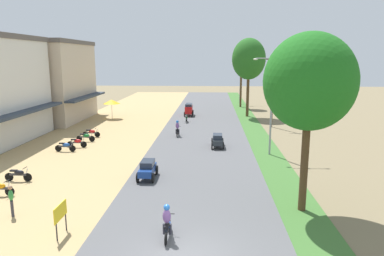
# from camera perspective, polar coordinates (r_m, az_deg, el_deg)

# --- Properties ---
(shophouse_mid) EXTENTS (10.19, 11.63, 10.10)m
(shophouse_mid) POSITION_cam_1_polar(r_m,az_deg,el_deg) (49.21, -22.15, 6.97)
(shophouse_mid) COLOR #C6B299
(shophouse_mid) RESTS_ON ground
(parked_motorbike_second) EXTENTS (1.80, 0.54, 0.94)m
(parked_motorbike_second) POSITION_cam_1_polar(r_m,az_deg,el_deg) (25.84, -26.01, -6.64)
(parked_motorbike_second) COLOR black
(parked_motorbike_second) RESTS_ON dirt_shoulder
(parked_motorbike_third) EXTENTS (1.80, 0.54, 0.94)m
(parked_motorbike_third) POSITION_cam_1_polar(r_m,az_deg,el_deg) (32.32, -19.57, -2.73)
(parked_motorbike_third) COLOR black
(parked_motorbike_third) RESTS_ON dirt_shoulder
(parked_motorbike_fourth) EXTENTS (1.80, 0.54, 0.94)m
(parked_motorbike_fourth) POSITION_cam_1_polar(r_m,az_deg,el_deg) (33.48, -17.90, -2.15)
(parked_motorbike_fourth) COLOR black
(parked_motorbike_fourth) RESTS_ON dirt_shoulder
(parked_motorbike_fifth) EXTENTS (1.80, 0.54, 0.94)m
(parked_motorbike_fifth) POSITION_cam_1_polar(r_m,az_deg,el_deg) (35.57, -16.63, -1.32)
(parked_motorbike_fifth) COLOR black
(parked_motorbike_fifth) RESTS_ON dirt_shoulder
(parked_motorbike_sixth) EXTENTS (1.80, 0.54, 0.94)m
(parked_motorbike_sixth) POSITION_cam_1_polar(r_m,az_deg,el_deg) (37.38, -15.78, -0.68)
(parked_motorbike_sixth) COLOR black
(parked_motorbike_sixth) RESTS_ON dirt_shoulder
(street_signboard) EXTENTS (0.06, 1.30, 1.50)m
(street_signboard) POSITION_cam_1_polar(r_m,az_deg,el_deg) (17.37, -20.30, -12.75)
(street_signboard) COLOR #262628
(street_signboard) RESTS_ON dirt_shoulder
(vendor_umbrella) EXTENTS (2.20, 2.20, 2.52)m
(vendor_umbrella) POSITION_cam_1_polar(r_m,az_deg,el_deg) (47.98, -12.75, 4.13)
(vendor_umbrella) COLOR #99999E
(vendor_umbrella) RESTS_ON dirt_shoulder
(pedestrian_on_shoulder) EXTENTS (0.40, 0.43, 1.62)m
(pedestrian_on_shoulder) POSITION_cam_1_polar(r_m,az_deg,el_deg) (20.42, -26.94, -10.09)
(pedestrian_on_shoulder) COLOR #33333D
(pedestrian_on_shoulder) RESTS_ON dirt_shoulder
(median_tree_nearest) EXTENTS (4.55, 4.55, 9.17)m
(median_tree_nearest) POSITION_cam_1_polar(r_m,az_deg,el_deg) (18.62, 18.29, 6.96)
(median_tree_nearest) COLOR #4C351E
(median_tree_nearest) RESTS_ON median_strip
(median_tree_second) EXTENTS (4.47, 4.47, 10.51)m
(median_tree_second) POSITION_cam_1_polar(r_m,az_deg,el_deg) (49.00, 9.07, 10.83)
(median_tree_second) COLOR #4C351E
(median_tree_second) RESTS_ON median_strip
(median_tree_third) EXTENTS (2.82, 2.82, 9.67)m
(median_tree_third) POSITION_cam_1_polar(r_m,az_deg,el_deg) (58.48, 7.95, 10.95)
(median_tree_third) COLOR #4C351E
(median_tree_third) RESTS_ON median_strip
(streetlamp_near) EXTENTS (3.16, 0.20, 8.01)m
(streetlamp_near) POSITION_cam_1_polar(r_m,az_deg,el_deg) (29.57, 12.63, 4.51)
(streetlamp_near) COLOR gray
(streetlamp_near) RESTS_ON median_strip
(streetlamp_mid) EXTENTS (3.16, 0.20, 7.25)m
(streetlamp_mid) POSITION_cam_1_polar(r_m,az_deg,el_deg) (62.62, 7.72, 7.69)
(streetlamp_mid) COLOR gray
(streetlamp_mid) RESTS_ON median_strip
(utility_pole_near) EXTENTS (1.80, 0.20, 8.29)m
(utility_pole_near) POSITION_cam_1_polar(r_m,az_deg,el_deg) (42.13, 12.81, 5.96)
(utility_pole_near) COLOR brown
(utility_pole_near) RESTS_ON ground
(car_sedan_blue) EXTENTS (1.10, 2.26, 1.19)m
(car_sedan_blue) POSITION_cam_1_polar(r_m,az_deg,el_deg) (23.91, -7.13, -6.46)
(car_sedan_blue) COLOR navy
(car_sedan_blue) RESTS_ON road_strip
(car_sedan_charcoal) EXTENTS (1.10, 2.26, 1.19)m
(car_sedan_charcoal) POSITION_cam_1_polar(r_m,az_deg,el_deg) (31.95, 4.11, -1.91)
(car_sedan_charcoal) COLOR #282D33
(car_sedan_charcoal) RESTS_ON road_strip
(car_van_red) EXTENTS (1.19, 2.41, 1.67)m
(car_van_red) POSITION_cam_1_polar(r_m,az_deg,el_deg) (49.28, -0.51, 3.08)
(car_van_red) COLOR red
(car_van_red) RESTS_ON road_strip
(motorbike_foreground_rider) EXTENTS (0.54, 1.80, 1.66)m
(motorbike_foreground_rider) POSITION_cam_1_polar(r_m,az_deg,el_deg) (16.20, -3.98, -14.82)
(motorbike_foreground_rider) COLOR black
(motorbike_foreground_rider) RESTS_ON road_strip
(motorbike_ahead_second) EXTENTS (0.54, 1.80, 1.66)m
(motorbike_ahead_second) POSITION_cam_1_polar(r_m,az_deg,el_deg) (36.33, -2.33, -0.11)
(motorbike_ahead_second) COLOR black
(motorbike_ahead_second) RESTS_ON road_strip
(motorbike_ahead_third) EXTENTS (0.54, 1.80, 0.94)m
(motorbike_ahead_third) POSITION_cam_1_polar(r_m,az_deg,el_deg) (44.28, -0.88, 1.57)
(motorbike_ahead_third) COLOR black
(motorbike_ahead_third) RESTS_ON road_strip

